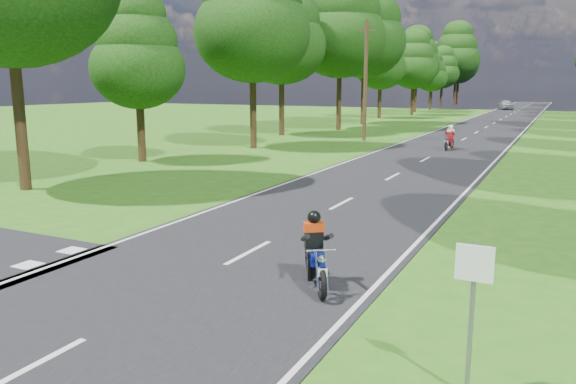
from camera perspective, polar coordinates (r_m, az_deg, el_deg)
The scene contains 9 objects.
ground at distance 11.49m, azimuth -9.11°, elevation -8.81°, with size 160.00×160.00×0.00m, color #2B5F15.
main_road at distance 59.24m, azimuth 20.21°, elevation 6.59°, with size 7.00×140.00×0.02m, color black.
road_markings at distance 57.40m, azimuth 19.87°, elevation 6.50°, with size 7.40×140.00×0.01m.
treeline at distance 69.15m, azimuth 22.84°, elevation 13.80°, with size 40.00×115.35×14.78m.
telegraph_pole at distance 38.79m, azimuth 7.88°, elevation 11.19°, with size 1.20×0.26×8.00m.
road_sign at distance 7.26m, azimuth 18.25°, elevation -9.91°, with size 0.45×0.07×2.00m.
rider_near_blue at distance 10.78m, azimuth 2.81°, elevation -5.86°, with size 0.58×1.74×1.45m, color navy, non-canonical shape.
rider_far_red at distance 34.41m, azimuth 16.10°, elevation 5.35°, with size 0.58×1.74×1.45m, color #B80E13, non-canonical shape.
distant_car at distance 90.42m, azimuth 21.23°, elevation 8.28°, with size 1.72×4.27×1.45m, color #B6B9BE.
Camera 1 is at (6.34, -8.77, 3.87)m, focal length 35.00 mm.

